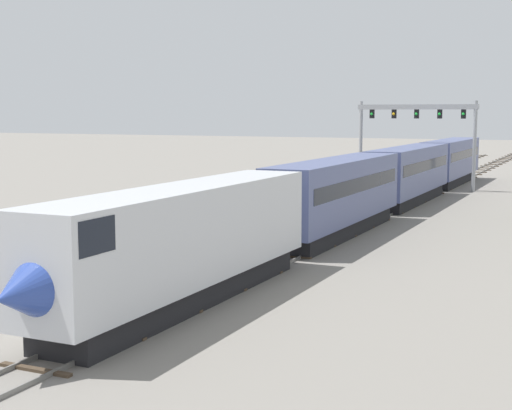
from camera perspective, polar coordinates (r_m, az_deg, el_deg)
ground_plane at (r=30.04m, az=-11.53°, el=-8.13°), size 400.00×400.00×0.00m
track_main at (r=85.04m, az=14.33°, el=1.56°), size 2.60×200.00×0.16m
track_near at (r=67.07m, az=6.56°, el=0.34°), size 2.60×160.00×0.16m
passenger_train at (r=57.45m, az=9.25°, el=1.73°), size 3.04×76.71×4.80m
signal_gantry at (r=78.33m, az=11.91°, el=5.89°), size 12.10×0.49×8.88m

